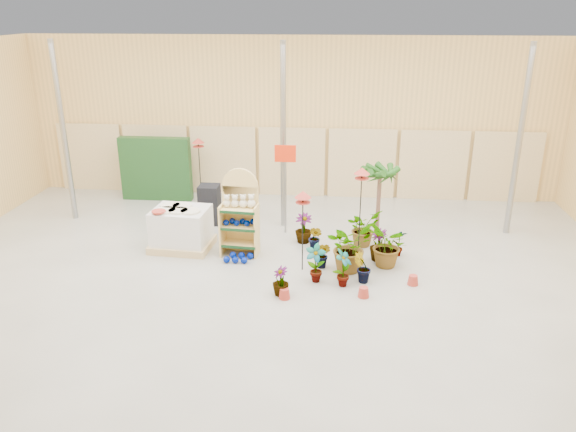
% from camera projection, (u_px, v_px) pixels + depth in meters
% --- Properties ---
extents(room, '(15.20, 12.10, 4.70)m').
position_uv_depth(room, '(270.00, 168.00, 11.07)').
color(room, gray).
rests_on(room, ground).
extents(display_shelf, '(0.85, 0.57, 1.94)m').
position_uv_depth(display_shelf, '(240.00, 215.00, 12.40)').
color(display_shelf, '#D9B669').
rests_on(display_shelf, ground).
extents(teddy_bears, '(0.72, 0.19, 0.31)m').
position_uv_depth(teddy_bears, '(240.00, 202.00, 12.19)').
color(teddy_bears, beige).
rests_on(teddy_bears, display_shelf).
extents(gazing_balls_shelf, '(0.71, 0.24, 0.14)m').
position_uv_depth(gazing_balls_shelf, '(240.00, 222.00, 12.34)').
color(gazing_balls_shelf, '#001583').
rests_on(gazing_balls_shelf, display_shelf).
extents(gazing_balls_floor, '(0.63, 0.39, 0.15)m').
position_uv_depth(gazing_balls_floor, '(238.00, 258.00, 12.23)').
color(gazing_balls_floor, '#001583').
rests_on(gazing_balls_floor, ground).
extents(pallet_stack, '(1.41, 1.21, 0.99)m').
position_uv_depth(pallet_stack, '(182.00, 228.00, 12.76)').
color(pallet_stack, tan).
rests_on(pallet_stack, ground).
extents(charcoal_planters, '(0.50, 0.50, 1.00)m').
position_uv_depth(charcoal_planters, '(210.00, 204.00, 14.24)').
color(charcoal_planters, black).
rests_on(charcoal_planters, ground).
extents(trellis_stock, '(2.00, 0.30, 1.80)m').
position_uv_depth(trellis_stock, '(156.00, 169.00, 15.86)').
color(trellis_stock, '#183E18').
rests_on(trellis_stock, ground).
extents(offer_sign, '(0.50, 0.08, 2.20)m').
position_uv_depth(offer_sign, '(285.00, 171.00, 13.22)').
color(offer_sign, gray).
rests_on(offer_sign, ground).
extents(bird_table_front, '(0.34, 0.34, 1.75)m').
position_uv_depth(bird_table_front, '(303.00, 197.00, 11.28)').
color(bird_table_front, black).
rests_on(bird_table_front, ground).
extents(bird_table_right, '(0.34, 0.34, 2.01)m').
position_uv_depth(bird_table_right, '(362.00, 174.00, 11.95)').
color(bird_table_right, black).
rests_on(bird_table_right, ground).
extents(bird_table_back, '(0.34, 0.34, 1.88)m').
position_uv_depth(bird_table_back, '(198.00, 143.00, 15.21)').
color(bird_table_back, black).
rests_on(bird_table_back, ground).
extents(palm, '(0.70, 0.70, 1.86)m').
position_uv_depth(palm, '(380.00, 173.00, 13.03)').
color(palm, brown).
rests_on(palm, ground).
extents(potted_plant_0, '(0.47, 0.36, 0.80)m').
position_uv_depth(potted_plant_0, '(315.00, 263.00, 11.20)').
color(potted_plant_0, '#1C4913').
rests_on(potted_plant_0, ground).
extents(potted_plant_1, '(0.41, 0.39, 0.59)m').
position_uv_depth(potted_plant_1, '(323.00, 255.00, 11.83)').
color(potted_plant_1, '#1C4913').
rests_on(potted_plant_1, ground).
extents(potted_plant_2, '(1.28, 1.30, 1.09)m').
position_uv_depth(potted_plant_2, '(349.00, 246.00, 11.66)').
color(potted_plant_2, '#1C4913').
rests_on(potted_plant_2, ground).
extents(potted_plant_3, '(0.53, 0.53, 0.72)m').
position_uv_depth(potted_plant_3, '(379.00, 245.00, 12.18)').
color(potted_plant_3, '#1C4913').
rests_on(potted_plant_3, ground).
extents(potted_plant_4, '(0.37, 0.29, 0.62)m').
position_uv_depth(potted_plant_4, '(399.00, 243.00, 12.42)').
color(potted_plant_4, '#1C4913').
rests_on(potted_plant_4, ground).
extents(potted_plant_5, '(0.42, 0.40, 0.59)m').
position_uv_depth(potted_plant_5, '(315.00, 238.00, 12.71)').
color(potted_plant_5, '#1C4913').
rests_on(potted_plant_5, ground).
extents(potted_plant_6, '(1.02, 1.03, 0.86)m').
position_uv_depth(potted_plant_6, '(363.00, 228.00, 12.92)').
color(potted_plant_6, '#1C4913').
rests_on(potted_plant_6, ground).
extents(potted_plant_7, '(0.46, 0.46, 0.58)m').
position_uv_depth(potted_plant_7, '(281.00, 281.00, 10.72)').
color(potted_plant_7, '#1C4913').
rests_on(potted_plant_7, ground).
extents(potted_plant_8, '(0.45, 0.50, 0.79)m').
position_uv_depth(potted_plant_8, '(343.00, 268.00, 11.01)').
color(potted_plant_8, '#1C4913').
rests_on(potted_plant_8, ground).
extents(potted_plant_9, '(0.42, 0.38, 0.64)m').
position_uv_depth(potted_plant_9, '(362.00, 268.00, 11.20)').
color(potted_plant_9, '#1C4913').
rests_on(potted_plant_9, ground).
extents(potted_plant_10, '(0.92, 1.01, 0.97)m').
position_uv_depth(potted_plant_10, '(388.00, 246.00, 11.81)').
color(potted_plant_10, '#1C4913').
rests_on(potted_plant_10, ground).
extents(potted_plant_11, '(0.41, 0.41, 0.70)m').
position_uv_depth(potted_plant_11, '(303.00, 228.00, 13.10)').
color(potted_plant_11, '#1C4913').
rests_on(potted_plant_11, ground).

